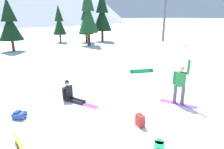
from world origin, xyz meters
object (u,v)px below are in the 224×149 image
backpack_red (140,120)px  pine_tree_short (88,13)px  pine_tree_young (86,21)px  pine_tree_twin (10,23)px  ski_lift_tower (166,4)px  loose_snowboard_near_left (142,71)px  snowboarder_foreground (180,84)px  pine_tree_tall (59,22)px  snowboarder_midground (71,94)px  backpack_blue (19,115)px  pine_tree_slender (102,14)px

backpack_red → pine_tree_short: pine_tree_short is taller
backpack_red → pine_tree_young: size_ratio=0.09×
pine_tree_twin → ski_lift_tower: ski_lift_tower is taller
loose_snowboard_near_left → backpack_red: backpack_red is taller
snowboarder_foreground → pine_tree_tall: 23.18m
snowboarder_midground → pine_tree_young: size_ratio=0.30×
pine_tree_short → backpack_blue: bearing=-117.0°
loose_snowboard_near_left → backpack_red: (-3.76, -5.44, 0.09)m
backpack_red → pine_tree_young: bearing=76.4°
loose_snowboard_near_left → pine_tree_young: pine_tree_young is taller
pine_tree_short → ski_lift_tower: bearing=-3.5°
snowboarder_foreground → pine_tree_slender: pine_tree_slender is taller
ski_lift_tower → pine_tree_tall: bearing=159.1°
backpack_blue → pine_tree_slender: bearing=59.4°
pine_tree_young → pine_tree_twin: pine_tree_twin is taller
loose_snowboard_near_left → pine_tree_young: (1.59, 16.65, 2.88)m
snowboarder_foreground → pine_tree_twin: 18.99m
pine_tree_young → pine_tree_slender: bearing=3.1°
backpack_blue → ski_lift_tower: 26.24m
loose_snowboard_near_left → ski_lift_tower: (12.64, 12.87, 5.28)m
pine_tree_twin → backpack_red: bearing=-77.2°
backpack_red → pine_tree_slender: bearing=70.3°
backpack_blue → pine_tree_young: bearing=65.1°
snowboarder_foreground → pine_tree_slender: bearing=75.7°
snowboarder_midground → loose_snowboard_near_left: (5.42, 2.34, -0.20)m
pine_tree_slender → snowboarder_midground: bearing=-116.7°
snowboarder_midground → pine_tree_short: bearing=68.3°
snowboarder_midground → ski_lift_tower: ski_lift_tower is taller
backpack_blue → pine_tree_slender: pine_tree_slender is taller
pine_tree_young → snowboarder_midground: bearing=-110.2°
snowboarder_midground → ski_lift_tower: bearing=40.1°
pine_tree_tall → pine_tree_short: bearing=-60.1°
backpack_blue → pine_tree_twin: size_ratio=0.10×
pine_tree_twin → ski_lift_tower: size_ratio=0.61×
snowboarder_foreground → snowboarder_midground: bearing=150.3°
loose_snowboard_near_left → backpack_blue: size_ratio=3.06×
pine_tree_slender → pine_tree_twin: size_ratio=1.32×
pine_tree_twin → ski_lift_tower: (20.61, -0.10, 2.38)m
loose_snowboard_near_left → backpack_blue: (-7.54, -3.04, 0.01)m
backpack_red → pine_tree_tall: bearing=85.4°
backpack_red → pine_tree_twin: (-4.20, 18.41, 2.82)m
snowboarder_foreground → backpack_red: snowboarder_foreground is taller
snowboarder_midground → pine_tree_tall: 21.21m
loose_snowboard_near_left → pine_tree_young: 16.98m
pine_tree_young → pine_tree_twin: size_ratio=0.99×
pine_tree_tall → pine_tree_young: (3.43, -1.75, 0.13)m
backpack_blue → pine_tree_tall: pine_tree_tall is taller
pine_tree_slender → backpack_red: bearing=-109.7°
backpack_red → pine_tree_young: (5.35, 22.09, 2.80)m
snowboarder_midground → ski_lift_tower: 24.15m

